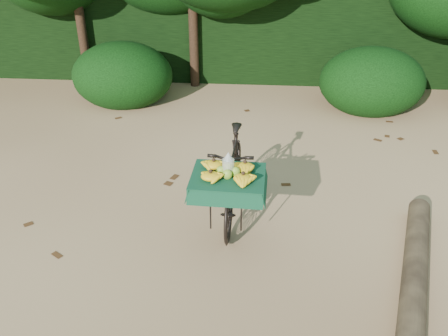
{
  "coord_description": "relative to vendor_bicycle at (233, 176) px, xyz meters",
  "views": [
    {
      "loc": [
        -0.49,
        -3.94,
        3.31
      ],
      "look_at": [
        -0.84,
        0.53,
        0.77
      ],
      "focal_mm": 38.0,
      "sensor_mm": 36.0,
      "label": 1
    }
  ],
  "objects": [
    {
      "name": "ground",
      "position": [
        0.75,
        -0.78,
        -0.53
      ],
      "size": [
        80.0,
        80.0,
        0.0
      ],
      "primitive_type": "plane",
      "color": "tan",
      "rests_on": "ground"
    },
    {
      "name": "vendor_bicycle",
      "position": [
        0.0,
        0.0,
        0.0
      ],
      "size": [
        0.77,
        1.8,
        1.05
      ],
      "rotation": [
        0.0,
        0.0,
        -0.04
      ],
      "color": "black",
      "rests_on": "ground"
    },
    {
      "name": "fallen_log",
      "position": [
        1.73,
        -1.46,
        -0.41
      ],
      "size": [
        1.22,
        3.26,
        0.24
      ],
      "primitive_type": "cylinder",
      "rotation": [
        1.57,
        0.0,
        -0.3
      ],
      "color": "brown",
      "rests_on": "ground"
    },
    {
      "name": "hedge_backdrop",
      "position": [
        0.75,
        5.52,
        0.37
      ],
      "size": [
        26.0,
        1.8,
        1.8
      ],
      "primitive_type": "cube",
      "color": "black",
      "rests_on": "ground"
    },
    {
      "name": "bush_clumps",
      "position": [
        1.25,
        3.52,
        -0.08
      ],
      "size": [
        8.8,
        1.7,
        0.9
      ],
      "primitive_type": null,
      "color": "black",
      "rests_on": "ground"
    },
    {
      "name": "leaf_litter",
      "position": [
        0.75,
        -0.13,
        -0.53
      ],
      "size": [
        7.0,
        7.3,
        0.01
      ],
      "primitive_type": null,
      "color": "#472913",
      "rests_on": "ground"
    }
  ]
}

